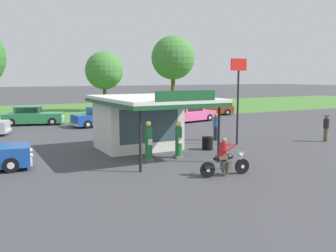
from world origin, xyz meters
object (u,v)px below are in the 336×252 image
object	(u,v)px
parked_car_back_row_left	(103,117)
bystander_leaning_by_kiosk	(326,127)
parked_car_back_row_far_right	(32,116)
gas_pump_nearside	(149,143)
bystander_standing_back_lot	(216,126)
spare_tire_stack	(207,143)
parked_car_second_row_spare	(188,114)
motorcycle_with_rider	(225,160)
gas_pump_offside	(179,141)
roadside_pole_sign	(238,87)
parked_car_back_row_centre	(211,109)

from	to	relation	value
parked_car_back_row_left	bystander_leaning_by_kiosk	size ratio (longest dim) A/B	3.17
parked_car_back_row_left	parked_car_back_row_far_right	xyz separation A→B (m)	(-5.09, 3.47, 0.01)
gas_pump_nearside	bystander_standing_back_lot	bearing A→B (deg)	29.09
bystander_standing_back_lot	spare_tire_stack	distance (m)	3.26
gas_pump_nearside	parked_car_second_row_spare	size ratio (longest dim) A/B	0.33
gas_pump_nearside	motorcycle_with_rider	bearing A→B (deg)	-67.55
gas_pump_offside	bystander_leaning_by_kiosk	world-z (taller)	gas_pump_offside
gas_pump_nearside	parked_car_back_row_far_right	world-z (taller)	gas_pump_nearside
bystander_leaning_by_kiosk	roadside_pole_sign	xyz separation A→B (m)	(-5.56, 1.74, 2.55)
motorcycle_with_rider	parked_car_second_row_spare	size ratio (longest dim) A/B	0.39
roadside_pole_sign	parked_car_back_row_centre	bearing A→B (deg)	61.11
gas_pump_offside	motorcycle_with_rider	size ratio (longest dim) A/B	0.81
parked_car_back_row_far_right	spare_tire_stack	xyz separation A→B (m)	(7.03, -16.08, -0.36)
parked_car_back_row_left	spare_tire_stack	xyz separation A→B (m)	(1.94, -12.61, -0.35)
motorcycle_with_rider	parked_car_second_row_spare	xyz separation A→B (m)	(8.23, 16.83, 0.03)
gas_pump_nearside	spare_tire_stack	bearing A→B (deg)	15.37
gas_pump_offside	roadside_pole_sign	xyz separation A→B (m)	(4.92, 1.66, 2.62)
parked_car_back_row_centre	bystander_leaning_by_kiosk	world-z (taller)	bystander_leaning_by_kiosk
gas_pump_offside	motorcycle_with_rider	xyz separation A→B (m)	(-0.03, -3.90, -0.17)
parked_car_back_row_left	bystander_leaning_by_kiosk	xyz separation A→B (m)	(9.95, -13.81, 0.19)
bystander_standing_back_lot	spare_tire_stack	bearing A→B (deg)	-132.58
parked_car_back_row_left	bystander_leaning_by_kiosk	distance (m)	17.02
parked_car_back_row_left	parked_car_back_row_centre	bearing A→B (deg)	14.99
gas_pump_offside	parked_car_back_row_centre	world-z (taller)	gas_pump_offside
motorcycle_with_rider	spare_tire_stack	distance (m)	5.62
gas_pump_offside	spare_tire_stack	world-z (taller)	gas_pump_offside
gas_pump_offside	parked_car_second_row_spare	world-z (taller)	gas_pump_offside
spare_tire_stack	parked_car_back_row_left	bearing A→B (deg)	98.75
parked_car_second_row_spare	bystander_standing_back_lot	world-z (taller)	bystander_standing_back_lot
parked_car_back_row_far_right	bystander_leaning_by_kiosk	world-z (taller)	bystander_leaning_by_kiosk
parked_car_back_row_left	parked_car_back_row_centre	xyz separation A→B (m)	(12.97, 3.47, -0.03)
motorcycle_with_rider	parked_car_back_row_far_right	xyz separation A→B (m)	(-4.54, 21.11, 0.07)
spare_tire_stack	motorcycle_with_rider	bearing A→B (deg)	-116.37
bystander_leaning_by_kiosk	spare_tire_stack	size ratio (longest dim) A/B	2.32
parked_car_back_row_centre	roadside_pole_sign	xyz separation A→B (m)	(-8.58, -15.55, 2.77)
parked_car_back_row_centre	bystander_leaning_by_kiosk	distance (m)	17.55
gas_pump_nearside	parked_car_back_row_centre	xyz separation A→B (m)	(15.14, 17.21, -0.20)
parked_car_second_row_spare	spare_tire_stack	world-z (taller)	parked_car_second_row_spare
roadside_pole_sign	gas_pump_offside	bearing A→B (deg)	-161.34
parked_car_back_row_left	parked_car_back_row_far_right	size ratio (longest dim) A/B	1.01
gas_pump_nearside	parked_car_back_row_far_right	xyz separation A→B (m)	(-2.92, 17.21, -0.16)
parked_car_back_row_far_right	bystander_leaning_by_kiosk	distance (m)	22.91
parked_car_back_row_far_right	spare_tire_stack	bearing A→B (deg)	-66.38
parked_car_back_row_far_right	roadside_pole_sign	distance (m)	18.41
roadside_pole_sign	spare_tire_stack	bearing A→B (deg)	-167.76
gas_pump_nearside	parked_car_second_row_spare	bearing A→B (deg)	52.71
roadside_pole_sign	parked_car_back_row_left	bearing A→B (deg)	109.99
parked_car_second_row_spare	bystander_leaning_by_kiosk	distance (m)	13.20
gas_pump_offside	spare_tire_stack	xyz separation A→B (m)	(2.46, 1.13, -0.47)
gas_pump_nearside	parked_car_back_row_centre	bearing A→B (deg)	48.67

